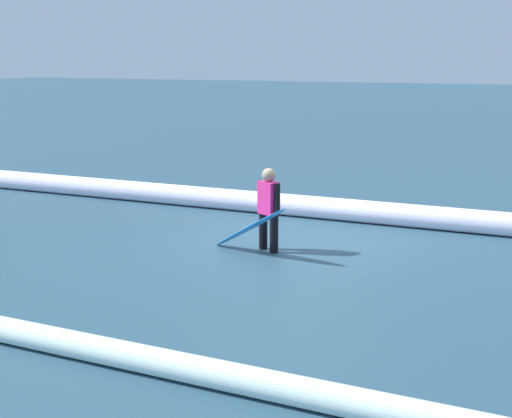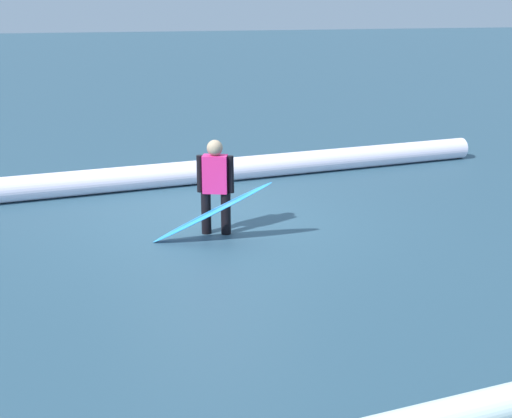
# 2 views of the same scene
# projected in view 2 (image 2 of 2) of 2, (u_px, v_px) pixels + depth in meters

# --- Properties ---
(ground_plane) EXTENTS (161.85, 161.85, 0.00)m
(ground_plane) POSITION_uv_depth(u_px,v_px,m) (213.00, 222.00, 9.74)
(ground_plane) COLOR #2C4D61
(surfer) EXTENTS (0.48, 0.32, 1.35)m
(surfer) POSITION_uv_depth(u_px,v_px,m) (215.00, 182.00, 9.02)
(surfer) COLOR black
(surfer) RESTS_ON ground_plane
(surfboard) EXTENTS (1.63, 0.83, 0.90)m
(surfboard) POSITION_uv_depth(u_px,v_px,m) (212.00, 213.00, 8.75)
(surfboard) COLOR #268CE5
(surfboard) RESTS_ON ground_plane
(wave_crest_foreground) EXTENTS (16.66, 0.90, 0.43)m
(wave_crest_foreground) POSITION_uv_depth(u_px,v_px,m) (56.00, 185.00, 10.94)
(wave_crest_foreground) COLOR white
(wave_crest_foreground) RESTS_ON ground_plane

